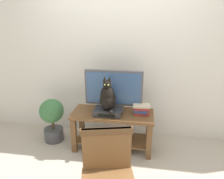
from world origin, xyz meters
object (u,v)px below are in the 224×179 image
tv (114,90)px  cat (108,97)px  tv_stand (113,124)px  media_box (108,111)px  wooden_chair (108,173)px  book_stack (141,109)px  potted_plant (52,117)px

tv → cat: 0.18m
tv_stand → media_box: bearing=-136.4°
wooden_chair → media_box: bearing=99.8°
media_box → book_stack: bearing=9.0°
tv → cat: bearing=-109.0°
book_stack → cat: bearing=-169.3°
tv_stand → book_stack: (0.39, 0.02, 0.25)m
media_box → book_stack: book_stack is taller
tv_stand → tv: tv is taller
media_box → wooden_chair: bearing=-80.2°
media_box → tv: bearing=69.1°
wooden_chair → book_stack: (0.26, 1.14, 0.11)m
book_stack → potted_plant: 1.35m
tv_stand → wooden_chair: wooden_chair is taller
tv → potted_plant: size_ratio=1.19×
tv → book_stack: bearing=-10.7°
wooden_chair → book_stack: size_ratio=3.74×
book_stack → potted_plant: size_ratio=0.35×
media_box → cat: size_ratio=0.80×
book_stack → tv: bearing=169.3°
media_box → potted_plant: size_ratio=0.56×
book_stack → media_box: bearing=-171.0°
tv → cat: size_ratio=1.71×
potted_plant → tv: bearing=2.4°
tv_stand → potted_plant: bearing=176.7°
cat → book_stack: cat is taller
tv → book_stack: 0.47m
media_box → book_stack: 0.46m
tv → potted_plant: tv is taller
tv_stand → media_box: (-0.06, -0.05, 0.22)m
tv → wooden_chair: 1.27m
potted_plant → media_box: bearing=-6.9°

